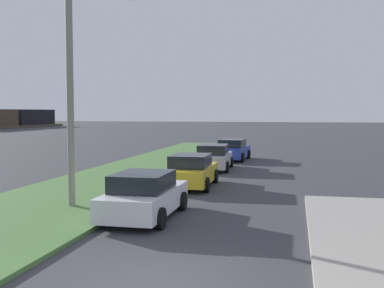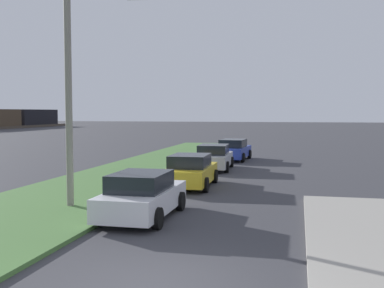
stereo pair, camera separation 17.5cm
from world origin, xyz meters
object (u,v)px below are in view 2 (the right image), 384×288
Objects in this scene: streetlight at (78,82)px; parked_car_white at (142,196)px; parked_car_silver at (214,157)px; parked_car_yellow at (191,171)px; parked_car_blue at (233,150)px.

parked_car_white is at bearing -108.69° from streetlight.
parked_car_silver is at bearing 0.08° from parked_car_white.
parked_car_yellow is (6.41, -0.10, 0.00)m from parked_car_white.
parked_car_blue is at bearing -1.11° from parked_car_white.
parked_car_blue is at bearing -6.23° from parked_car_silver.
parked_car_white is 0.99× the size of parked_car_yellow.
streetlight is at bearing 165.69° from parked_car_silver.
parked_car_white and parked_car_yellow have the same top height.
parked_car_silver is at bearing 179.54° from parked_car_blue.
parked_car_white is 4.56m from streetlight.
parked_car_blue is (5.66, -0.38, 0.00)m from parked_car_silver.
parked_car_yellow is 0.99× the size of parked_car_silver.
parked_car_white is at bearing 177.54° from parked_car_yellow.
streetlight reaches higher than parked_car_blue.
parked_car_silver is 0.58× the size of streetlight.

